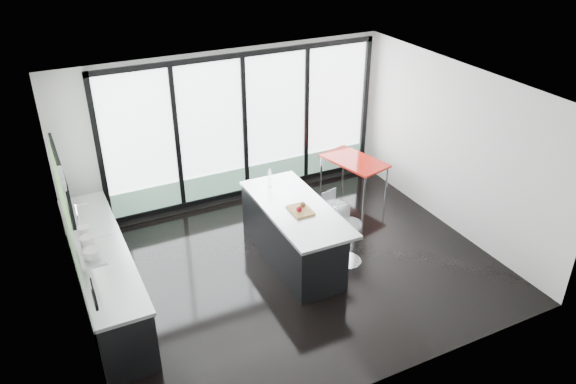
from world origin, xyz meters
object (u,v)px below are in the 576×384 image
bar_stool_near (348,243)px  bar_stool_far (334,222)px  island (292,233)px  red_table (353,175)px

bar_stool_near → bar_stool_far: bearing=61.9°
island → red_table: bearing=35.5°
red_table → bar_stool_near: bearing=-124.4°
island → bar_stool_near: size_ratio=3.17×
island → bar_stool_near: (0.73, -0.48, -0.11)m
island → red_table: size_ratio=1.84×
bar_stool_near → red_table: (1.34, 1.95, -0.03)m
island → bar_stool_near: bearing=-33.4°
bar_stool_near → bar_stool_far: 0.69m
island → bar_stool_far: island is taller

